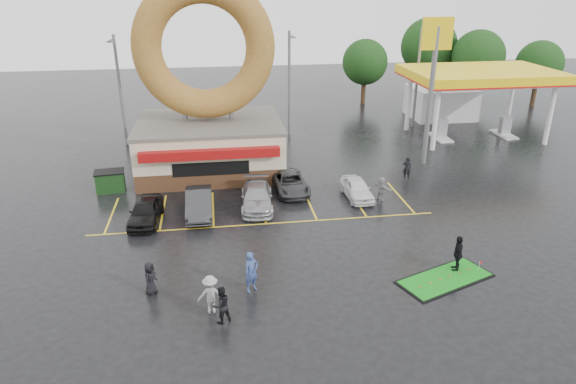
{
  "coord_description": "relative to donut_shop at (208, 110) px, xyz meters",
  "views": [
    {
      "loc": [
        -2.65,
        -22.99,
        13.14
      ],
      "look_at": [
        1.18,
        2.71,
        2.2
      ],
      "focal_mm": 32.0,
      "sensor_mm": 36.0,
      "label": 1
    }
  ],
  "objects": [
    {
      "name": "person_blue",
      "position": [
        1.64,
        -16.22,
        -3.5
      ],
      "size": [
        0.84,
        0.77,
        1.93
      ],
      "primitive_type": "imported",
      "rotation": [
        0.0,
        0.0,
        0.56
      ],
      "color": "navy",
      "rests_on": "ground"
    },
    {
      "name": "car_white",
      "position": [
        9.17,
        -6.64,
        -3.84
      ],
      "size": [
        1.62,
        3.74,
        1.26
      ],
      "primitive_type": "imported",
      "rotation": [
        0.0,
        0.0,
        0.04
      ],
      "color": "white",
      "rests_on": "ground"
    },
    {
      "name": "person_cameraman",
      "position": [
        11.54,
        -15.95,
        -3.54
      ],
      "size": [
        0.77,
        1.17,
        1.85
      ],
      "primitive_type": "imported",
      "rotation": [
        0.0,
        0.0,
        -1.89
      ],
      "color": "black",
      "rests_on": "ground"
    },
    {
      "name": "person_blackjkt",
      "position": [
        0.22,
        -18.32,
        -3.65
      ],
      "size": [
        0.98,
        0.9,
        1.63
      ],
      "primitive_type": "imported",
      "rotation": [
        0.0,
        0.0,
        3.59
      ],
      "color": "black",
      "rests_on": "ground"
    },
    {
      "name": "tree_far_a",
      "position": [
        29.0,
        17.03,
        0.72
      ],
      "size": [
        5.6,
        5.6,
        8.0
      ],
      "color": "#332114",
      "rests_on": "ground"
    },
    {
      "name": "car_dgrey",
      "position": [
        -0.79,
        -7.68,
        -3.75
      ],
      "size": [
        1.56,
        4.38,
        1.44
      ],
      "primitive_type": "imported",
      "rotation": [
        0.0,
        0.0,
        0.01
      ],
      "color": "#2B2B2D",
      "rests_on": "ground"
    },
    {
      "name": "shell_sign",
      "position": [
        16.0,
        -0.97,
        2.91
      ],
      "size": [
        2.2,
        0.36,
        10.6
      ],
      "color": "slate",
      "rests_on": "ground"
    },
    {
      "name": "streetlight_left",
      "position": [
        -7.0,
        6.95,
        0.32
      ],
      "size": [
        0.4,
        2.21,
        9.0
      ],
      "color": "slate",
      "rests_on": "ground"
    },
    {
      "name": "tree_far_b",
      "position": [
        35.0,
        15.03,
        0.07
      ],
      "size": [
        4.9,
        4.9,
        7.0
      ],
      "color": "#332114",
      "rests_on": "ground"
    },
    {
      "name": "car_silver",
      "position": [
        2.7,
        -7.15,
        -3.79
      ],
      "size": [
        2.22,
        4.76,
        1.34
      ],
      "primitive_type": "imported",
      "rotation": [
        0.0,
        0.0,
        -0.07
      ],
      "color": "#959599",
      "rests_on": "ground"
    },
    {
      "name": "donut_shop",
      "position": [
        0.0,
        0.0,
        0.0
      ],
      "size": [
        10.2,
        8.7,
        13.5
      ],
      "color": "#472B19",
      "rests_on": "ground"
    },
    {
      "name": "gas_station",
      "position": [
        23.0,
        7.97,
        -0.77
      ],
      "size": [
        12.3,
        13.65,
        5.9
      ],
      "color": "silver",
      "rests_on": "ground"
    },
    {
      "name": "car_black",
      "position": [
        -3.83,
        -8.28,
        -3.78
      ],
      "size": [
        1.97,
        4.15,
        1.37
      ],
      "primitive_type": "imported",
      "rotation": [
        0.0,
        0.0,
        -0.09
      ],
      "color": "black",
      "rests_on": "ground"
    },
    {
      "name": "streetlight_right",
      "position": [
        19.0,
        8.95,
        0.32
      ],
      "size": [
        0.4,
        2.21,
        9.0
      ],
      "color": "slate",
      "rests_on": "ground"
    },
    {
      "name": "person_bystander",
      "position": [
        -2.84,
        -15.81,
        -3.68
      ],
      "size": [
        0.73,
        0.89,
        1.57
      ],
      "primitive_type": "imported",
      "rotation": [
        0.0,
        0.0,
        1.21
      ],
      "color": "black",
      "rests_on": "ground"
    },
    {
      "name": "dumpster",
      "position": [
        -6.63,
        -3.13,
        -3.81
      ],
      "size": [
        1.92,
        1.4,
        1.3
      ],
      "primitive_type": "cube",
      "rotation": [
        0.0,
        0.0,
        0.11
      ],
      "color": "#183B16",
      "rests_on": "ground"
    },
    {
      "name": "car_grey",
      "position": [
        5.09,
        -4.97,
        -3.84
      ],
      "size": [
        2.31,
        4.58,
        1.24
      ],
      "primitive_type": "imported",
      "rotation": [
        0.0,
        0.0,
        0.06
      ],
      "color": "#323235",
      "rests_on": "ground"
    },
    {
      "name": "person_hoodie",
      "position": [
        -0.19,
        -17.6,
        -3.59
      ],
      "size": [
        1.17,
        0.73,
        1.75
      ],
      "primitive_type": "imported",
      "rotation": [
        0.0,
        0.0,
        3.21
      ],
      "color": "gray",
      "rests_on": "ground"
    },
    {
      "name": "person_walker_near",
      "position": [
        10.6,
        -7.23,
        -3.69
      ],
      "size": [
        1.07,
        1.48,
        1.54
      ],
      "primitive_type": "imported",
      "rotation": [
        0.0,
        0.0,
        2.06
      ],
      "color": "gray",
      "rests_on": "ground"
    },
    {
      "name": "ground",
      "position": [
        3.0,
        -12.97,
        -4.46
      ],
      "size": [
        120.0,
        120.0,
        0.0
      ],
      "primitive_type": "plane",
      "color": "black",
      "rests_on": "ground"
    },
    {
      "name": "tree_far_d",
      "position": [
        17.0,
        19.03,
        0.07
      ],
      "size": [
        4.9,
        4.9,
        7.0
      ],
      "color": "#332114",
      "rests_on": "ground"
    },
    {
      "name": "person_walker_far",
      "position": [
        13.57,
        -3.82,
        -3.67
      ],
      "size": [
        0.67,
        0.55,
        1.58
      ],
      "primitive_type": "imported",
      "rotation": [
        0.0,
        0.0,
        2.8
      ],
      "color": "black",
      "rests_on": "ground"
    },
    {
      "name": "streetlight_mid",
      "position": [
        7.0,
        7.95,
        0.32
      ],
      "size": [
        0.4,
        2.21,
        9.0
      ],
      "color": "slate",
      "rests_on": "ground"
    },
    {
      "name": "tree_far_c",
      "position": [
        25.0,
        21.03,
        1.37
      ],
      "size": [
        6.3,
        6.3,
        9.0
      ],
      "color": "#332114",
      "rests_on": "ground"
    },
    {
      "name": "putting_green",
      "position": [
        10.7,
        -16.64,
        -4.43
      ],
      "size": [
        5.0,
        3.51,
        0.57
      ],
      "color": "black",
      "rests_on": "ground"
    }
  ]
}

